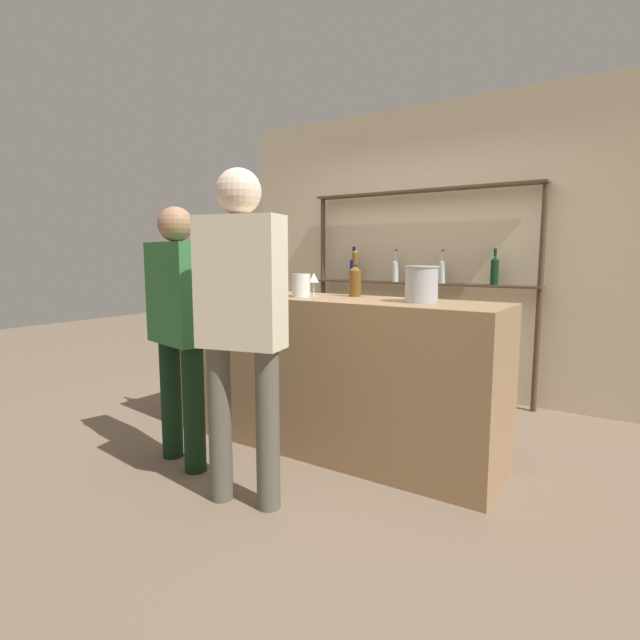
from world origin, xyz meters
name	(u,v)px	position (x,y,z in m)	size (l,w,h in m)	color
ground_plane	(320,446)	(0.00, 0.00, 0.00)	(16.00, 16.00, 0.00)	#7A6651
bar_counter	(320,373)	(0.00, 0.00, 0.54)	(2.53, 0.60, 1.08)	#997551
back_wall	(426,251)	(0.00, 1.90, 1.40)	(4.13, 0.12, 2.80)	beige
back_shelf	(418,261)	(-0.01, 1.72, 1.31)	(2.28, 0.18, 1.98)	#4C3828
counter_bottle_0	(189,275)	(-1.12, -0.17, 1.21)	(0.09, 0.09, 0.35)	brown
counter_bottle_1	(211,276)	(-0.99, -0.07, 1.20)	(0.08, 0.08, 0.33)	brown
counter_bottle_2	(235,274)	(-0.79, 0.00, 1.22)	(0.08, 0.08, 0.38)	#0F1956
counter_bottle_3	(355,279)	(0.18, 0.16, 1.20)	(0.09, 0.09, 0.32)	brown
wine_glass	(314,278)	(-0.08, 0.04, 1.20)	(0.08, 0.08, 0.16)	silver
ice_bucket	(422,284)	(0.74, 0.02, 1.19)	(0.21, 0.21, 0.22)	#B2B2B7
cork_jar	(301,285)	(-0.11, -0.07, 1.16)	(0.13, 0.13, 0.16)	silver
customer_left	(179,318)	(-0.58, -0.75, 0.97)	(0.52, 0.32, 1.67)	black
customer_center	(241,312)	(0.11, -0.92, 1.07)	(0.49, 0.31, 1.81)	#575347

